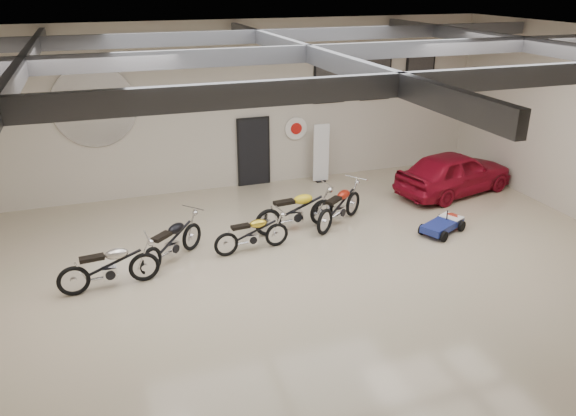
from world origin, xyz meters
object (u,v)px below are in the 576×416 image
object	(u,v)px
motorcycle_red	(340,205)
go_kart	(445,221)
motorcycle_silver	(109,265)
motorcycle_yellow	(296,209)
motorcycle_black	(172,241)
motorcycle_gold	(252,233)
vintage_car	(454,172)
banner_stand	(321,153)

from	to	relation	value
motorcycle_red	go_kart	size ratio (longest dim) A/B	1.34
motorcycle_silver	go_kart	bearing A→B (deg)	-4.56
motorcycle_yellow	motorcycle_silver	bearing A→B (deg)	-168.48
motorcycle_red	go_kart	bearing A→B (deg)	-64.41
motorcycle_black	go_kart	distance (m)	6.92
motorcycle_gold	motorcycle_yellow	distance (m)	1.61
motorcycle_red	vintage_car	size ratio (longest dim) A/B	0.55
motorcycle_black	motorcycle_gold	size ratio (longest dim) A/B	1.12
motorcycle_red	vintage_car	bearing A→B (deg)	-22.62
motorcycle_silver	motorcycle_red	distance (m)	6.07
vintage_car	motorcycle_yellow	bearing A→B (deg)	86.88
motorcycle_gold	motorcycle_silver	bearing A→B (deg)	-173.77
banner_stand	motorcycle_red	size ratio (longest dim) A/B	0.89
motorcycle_black	vintage_car	xyz separation A→B (m)	(8.70, 1.73, 0.12)
motorcycle_red	banner_stand	bearing A→B (deg)	39.90
banner_stand	motorcycle_yellow	distance (m)	3.85
banner_stand	motorcycle_gold	world-z (taller)	banner_stand
banner_stand	motorcycle_yellow	size ratio (longest dim) A/B	0.85
motorcycle_red	motorcycle_silver	bearing A→B (deg)	157.52
motorcycle_yellow	vintage_car	size ratio (longest dim) A/B	0.58
go_kart	motorcycle_gold	bearing A→B (deg)	147.42
motorcycle_yellow	go_kart	xyz separation A→B (m)	(3.62, -1.32, -0.29)
vintage_car	motorcycle_gold	bearing A→B (deg)	91.11
motorcycle_silver	motorcycle_red	world-z (taller)	motorcycle_red
banner_stand	motorcycle_gold	xyz separation A→B (m)	(-3.41, -4.05, -0.46)
motorcycle_gold	motorcycle_red	distance (m)	2.71
motorcycle_silver	motorcycle_red	size ratio (longest dim) A/B	0.97
motorcycle_gold	motorcycle_yellow	size ratio (longest dim) A/B	0.83
go_kart	motorcycle_yellow	bearing A→B (deg)	133.44
motorcycle_red	vintage_car	xyz separation A→B (m)	(4.22, 1.03, 0.11)
motorcycle_gold	motorcycle_black	bearing A→B (deg)	172.58
motorcycle_silver	motorcycle_black	bearing A→B (deg)	22.44
motorcycle_black	go_kart	xyz separation A→B (m)	(6.89, -0.59, -0.25)
banner_stand	motorcycle_black	world-z (taller)	banner_stand
motorcycle_black	go_kart	world-z (taller)	motorcycle_black
motorcycle_silver	go_kart	world-z (taller)	motorcycle_silver
motorcycle_yellow	motorcycle_red	world-z (taller)	motorcycle_yellow
motorcycle_red	go_kart	world-z (taller)	motorcycle_red
motorcycle_yellow	motorcycle_red	xyz separation A→B (m)	(1.21, -0.03, -0.03)
motorcycle_gold	vintage_car	world-z (taller)	vintage_car
motorcycle_silver	vintage_car	xyz separation A→B (m)	(10.11, 2.48, 0.12)
banner_stand	motorcycle_gold	distance (m)	5.31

